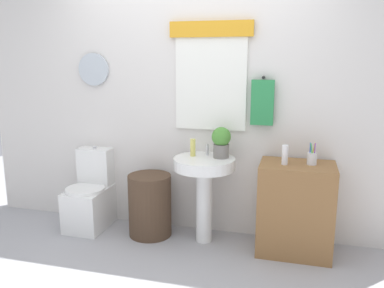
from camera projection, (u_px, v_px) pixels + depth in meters
ground_plane at (154, 287)px, 2.97m from camera, size 8.00×8.00×0.00m
back_wall at (194, 98)px, 3.78m from camera, size 4.40×0.18×2.60m
toilet at (91, 197)px, 4.00m from camera, size 0.38×0.51×0.80m
laundry_hamper at (150, 205)px, 3.80m from camera, size 0.41×0.41×0.60m
pedestal_sink at (204, 178)px, 3.60m from camera, size 0.56×0.56×0.80m
faucet at (207, 150)px, 3.66m from camera, size 0.03×0.03×0.10m
wooden_cabinet at (295, 209)px, 3.44m from camera, size 0.63×0.44×0.80m
soap_bottle at (193, 148)px, 3.62m from camera, size 0.05×0.05×0.16m
potted_plant at (221, 141)px, 3.55m from camera, size 0.17×0.17×0.28m
lotion_bottle at (285, 155)px, 3.32m from camera, size 0.05×0.05×0.17m
toothbrush_cup at (312, 158)px, 3.33m from camera, size 0.08×0.08×0.19m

